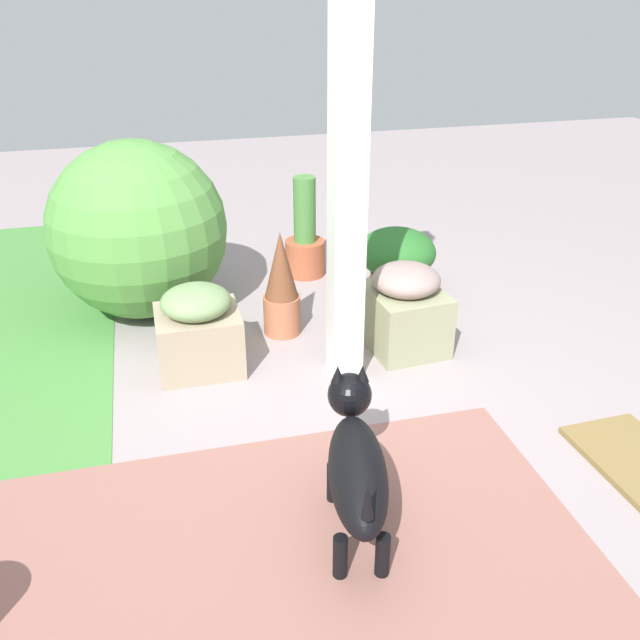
% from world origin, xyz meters
% --- Properties ---
extents(ground_plane, '(12.00, 12.00, 0.00)m').
position_xyz_m(ground_plane, '(0.00, 0.00, 0.00)').
color(ground_plane, gray).
extents(brick_path, '(1.80, 2.40, 0.02)m').
position_xyz_m(brick_path, '(-1.02, 0.47, 0.01)').
color(brick_path, '#926056').
rests_on(brick_path, ground).
extents(porch_pillar, '(0.16, 0.16, 2.27)m').
position_xyz_m(porch_pillar, '(0.40, -0.18, 1.13)').
color(porch_pillar, white).
rests_on(porch_pillar, ground).
extents(stone_planter_nearest, '(0.49, 0.43, 0.49)m').
position_xyz_m(stone_planter_nearest, '(0.58, -0.57, 0.24)').
color(stone_planter_nearest, gray).
rests_on(stone_planter_nearest, ground).
extents(stone_planter_mid, '(0.38, 0.43, 0.47)m').
position_xyz_m(stone_planter_mid, '(0.63, 0.54, 0.22)').
color(stone_planter_mid, tan).
rests_on(stone_planter_mid, ground).
extents(round_shrub, '(1.04, 1.04, 1.04)m').
position_xyz_m(round_shrub, '(1.40, 0.80, 0.52)').
color(round_shrub, '#528F40').
rests_on(round_shrub, ground).
extents(terracotta_pot_tall, '(0.27, 0.27, 0.68)m').
position_xyz_m(terracotta_pot_tall, '(1.72, -0.28, 0.24)').
color(terracotta_pot_tall, '#AC5436').
rests_on(terracotta_pot_tall, ground).
extents(terracotta_pot_spiky, '(0.21, 0.21, 0.62)m').
position_xyz_m(terracotta_pot_spiky, '(0.91, 0.05, 0.29)').
color(terracotta_pot_spiky, '#B56647').
rests_on(terracotta_pot_spiky, ground).
extents(terracotta_pot_broad, '(0.49, 0.49, 0.46)m').
position_xyz_m(terracotta_pot_broad, '(1.19, -0.74, 0.27)').
color(terracotta_pot_broad, '#C67842').
rests_on(terracotta_pot_broad, ground).
extents(dog, '(0.77, 0.33, 0.53)m').
position_xyz_m(dog, '(-0.71, 0.10, 0.31)').
color(dog, black).
rests_on(dog, ground).
extents(doormat, '(0.64, 0.41, 0.03)m').
position_xyz_m(doormat, '(-0.66, -1.19, 0.01)').
color(doormat, olive).
rests_on(doormat, ground).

